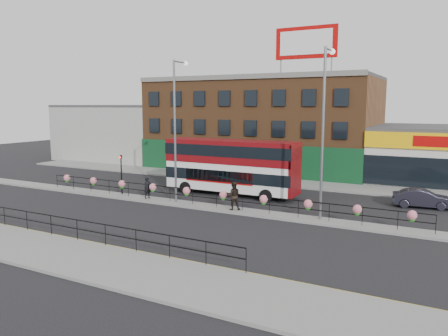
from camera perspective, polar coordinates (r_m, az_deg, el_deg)
The scene contains 18 objects.
ground at distance 31.57m, azimuth -2.56°, elevation -5.19°, with size 120.00×120.00×0.00m, color black.
south_pavement at distance 22.46m, azimuth -18.54°, elevation -11.06°, with size 60.00×4.00×0.15m, color gray.
north_pavement at distance 42.13m, azimuth 5.73°, elevation -1.71°, with size 60.00×4.00×0.15m, color gray.
median at distance 31.55m, azimuth -2.56°, elevation -5.06°, with size 60.00×1.60×0.15m, color gray.
yellow_line_inner at distance 24.03m, azimuth -14.51°, elevation -9.79°, with size 60.00×0.10×0.01m, color gold.
yellow_line_outer at distance 23.90m, azimuth -14.81°, elevation -9.90°, with size 60.00×0.10×0.01m, color gold.
brick_building at distance 50.42m, azimuth 5.02°, elevation 5.72°, with size 25.00×12.21×10.30m.
warehouse_west at distance 61.30m, azimuth -12.76°, elevation 4.62°, with size 15.50×12.00×7.30m.
billboard at distance 43.85m, azimuth 10.67°, elevation 15.79°, with size 6.00×0.29×4.40m.
median_railing at distance 31.34m, azimuth -2.57°, elevation -3.33°, with size 30.04×0.56×1.23m.
south_railing at distance 24.84m, azimuth -18.66°, elevation -7.07°, with size 20.04×0.05×1.12m.
double_decker_bus at distance 35.48m, azimuth 0.99°, elevation 0.85°, with size 11.13×2.83×4.50m.
car at distance 34.49m, azimuth 24.51°, elevation -3.64°, with size 4.23×1.99×1.34m, color #22222D.
pedestrian_a at distance 34.22m, azimuth -9.96°, elevation -2.56°, with size 0.60×0.72×1.68m, color black.
pedestrian_b at distance 30.09m, azimuth 1.24°, elevation -3.63°, with size 1.21×1.13×1.98m, color black.
lamp_column_west at distance 32.37m, azimuth -6.18°, elevation 6.41°, with size 0.37×1.83×10.41m.
lamp_column_east at distance 27.86m, azimuth 12.98°, elevation 6.31°, with size 0.38×1.88×10.70m.
traffic_light_median at distance 36.06m, azimuth -13.29°, elevation 0.28°, with size 0.15×0.28×3.65m.
Camera 1 is at (15.57, -26.46, 7.35)m, focal length 35.00 mm.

